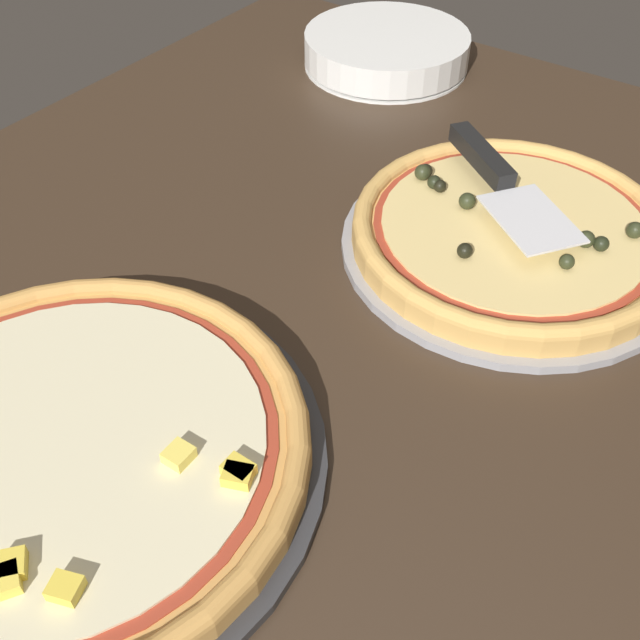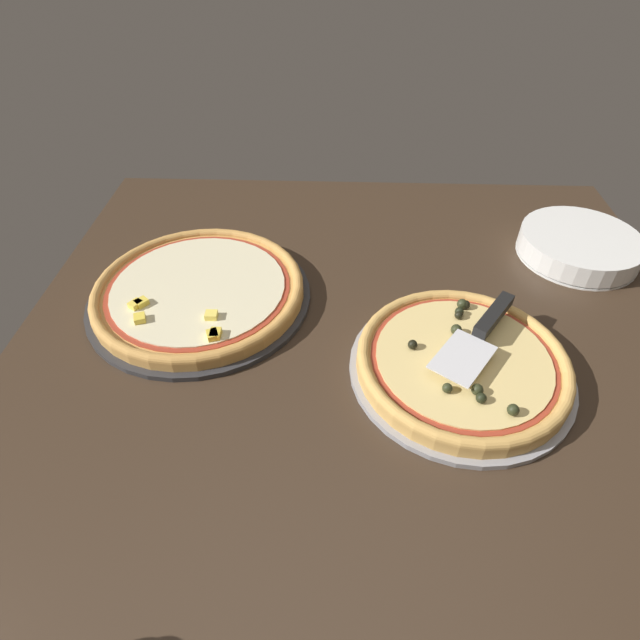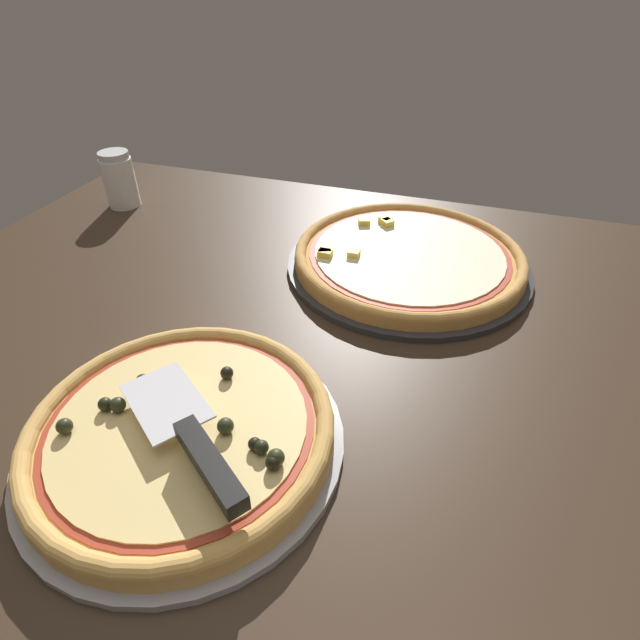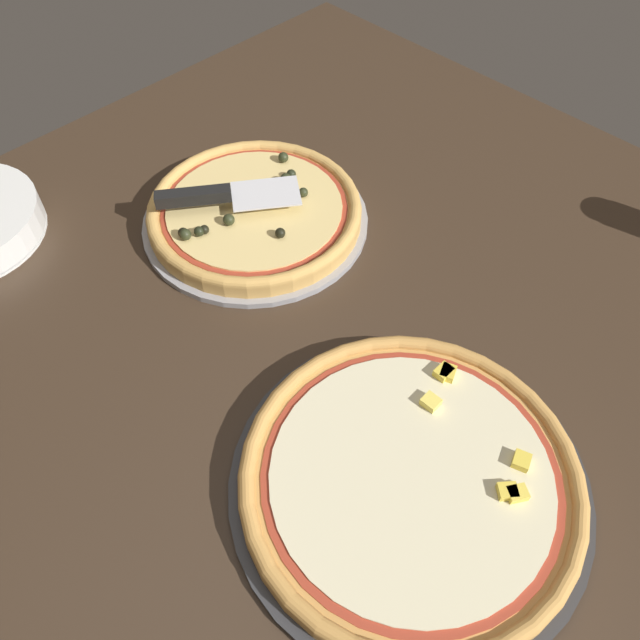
{
  "view_description": "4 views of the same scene",
  "coord_description": "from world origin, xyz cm",
  "px_view_note": "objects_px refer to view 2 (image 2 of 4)",
  "views": [
    {
      "loc": [
        -21.55,
        47.15,
        50.1
      ],
      "look_at": [
        6.69,
        7.29,
        3.0
      ],
      "focal_mm": 42.0,
      "sensor_mm": 36.0,
      "label": 1
    },
    {
      "loc": [
        -56.53,
        4.93,
        60.73
      ],
      "look_at": [
        6.69,
        7.29,
        3.0
      ],
      "focal_mm": 28.0,
      "sensor_mm": 36.0,
      "label": 2
    },
    {
      "loc": [
        24.04,
        -45.51,
        44.85
      ],
      "look_at": [
        6.69,
        7.29,
        3.0
      ],
      "focal_mm": 28.0,
      "sensor_mm": 36.0,
      "label": 3
    },
    {
      "loc": [
        43.29,
        43.94,
        68.63
      ],
      "look_at": [
        6.69,
        7.29,
        3.0
      ],
      "focal_mm": 35.0,
      "sensor_mm": 36.0,
      "label": 4
    }
  ],
  "objects_px": {
    "serving_spatula": "(486,325)",
    "plate_stack": "(579,246)",
    "pizza_back": "(199,289)",
    "pizza_front": "(462,361)"
  },
  "relations": [
    {
      "from": "pizza_back",
      "to": "plate_stack",
      "type": "bearing_deg",
      "value": -77.29
    },
    {
      "from": "pizza_back",
      "to": "plate_stack",
      "type": "height_order",
      "value": "plate_stack"
    },
    {
      "from": "pizza_front",
      "to": "serving_spatula",
      "type": "bearing_deg",
      "value": -39.92
    },
    {
      "from": "pizza_back",
      "to": "plate_stack",
      "type": "distance_m",
      "value": 0.78
    },
    {
      "from": "serving_spatula",
      "to": "plate_stack",
      "type": "bearing_deg",
      "value": -41.68
    },
    {
      "from": "pizza_front",
      "to": "plate_stack",
      "type": "distance_m",
      "value": 0.45
    },
    {
      "from": "pizza_front",
      "to": "serving_spatula",
      "type": "relative_size",
      "value": 1.65
    },
    {
      "from": "serving_spatula",
      "to": "plate_stack",
      "type": "height_order",
      "value": "serving_spatula"
    },
    {
      "from": "serving_spatula",
      "to": "pizza_front",
      "type": "bearing_deg",
      "value": 140.08
    },
    {
      "from": "pizza_back",
      "to": "plate_stack",
      "type": "xyz_separation_m",
      "value": [
        0.17,
        -0.76,
        0.0
      ]
    }
  ]
}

